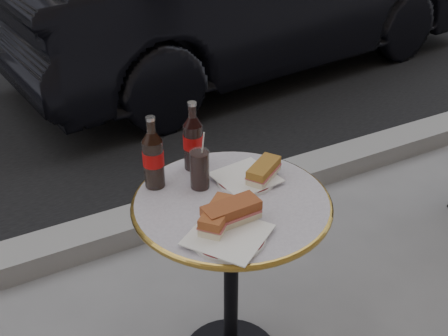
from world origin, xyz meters
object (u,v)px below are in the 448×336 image
cola_bottle_right (193,136)px  cola_glass (200,169)px  bistro_table (231,288)px  plate_left (228,237)px  plate_right (245,179)px  cola_bottle_left (153,152)px

cola_bottle_right → cola_glass: (-0.04, -0.12, -0.06)m
bistro_table → plate_left: (-0.10, -0.16, 0.37)m
bistro_table → plate_right: plate_right is taller
cola_glass → plate_left: bearing=-100.4°
plate_left → plate_right: bearing=50.4°
plate_left → cola_bottle_right: cola_bottle_right is taller
cola_bottle_right → plate_left: bearing=-102.3°
cola_bottle_left → cola_glass: bearing=-32.0°
bistro_table → plate_left: bearing=-122.5°
cola_bottle_left → plate_right: bearing=-23.2°
cola_glass → bistro_table: bearing=-64.9°
plate_right → bistro_table: bearing=-141.3°
bistro_table → plate_right: 0.39m
bistro_table → plate_left: plate_left is taller
plate_right → cola_bottle_right: (-0.11, 0.15, 0.12)m
plate_left → cola_glass: (0.05, 0.27, 0.06)m
bistro_table → cola_glass: cola_glass is taller
bistro_table → cola_bottle_right: cola_bottle_right is taller
plate_left → cola_bottle_left: (-0.07, 0.35, 0.12)m
plate_left → plate_right: 0.31m
cola_bottle_left → cola_glass: size_ratio=1.89×
plate_right → plate_left: bearing=-129.6°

